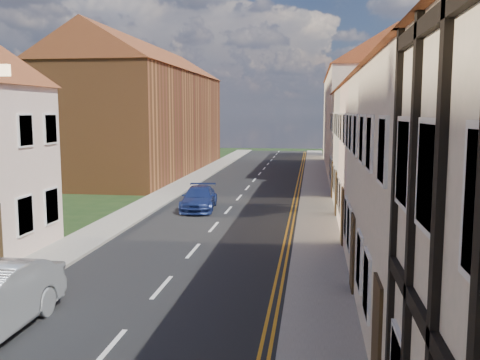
{
  "coord_description": "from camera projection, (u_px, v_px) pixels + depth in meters",
  "views": [
    {
      "loc": [
        4.15,
        7.87,
        4.94
      ],
      "look_at": [
        1.46,
        27.63,
        2.38
      ],
      "focal_mm": 40.0,
      "sensor_mm": 36.0,
      "label": 1
    }
  ],
  "objects": [
    {
      "name": "road",
      "position": [
        214.0,
        227.0,
        22.93
      ],
      "size": [
        7.0,
        90.0,
        0.02
      ],
      "primitive_type": "cube",
      "color": "black",
      "rests_on": "ground"
    },
    {
      "name": "pavement_left",
      "position": [
        116.0,
        223.0,
        23.51
      ],
      "size": [
        1.8,
        90.0,
        0.12
      ],
      "primitive_type": "cube",
      "color": "#ABA69B",
      "rests_on": "ground"
    },
    {
      "name": "pavement_right",
      "position": [
        317.0,
        229.0,
        22.34
      ],
      "size": [
        1.8,
        90.0,
        0.12
      ],
      "primitive_type": "cube",
      "color": "#ABA69B",
      "rests_on": "ground"
    },
    {
      "name": "cottage_r_pink",
      "position": [
        451.0,
        124.0,
        20.03
      ],
      "size": [
        8.3,
        6.0,
        9.0
      ],
      "color": "beige",
      "rests_on": "ground"
    },
    {
      "name": "cottage_r_white_far",
      "position": [
        422.0,
        121.0,
        25.34
      ],
      "size": [
        8.3,
        5.2,
        9.0
      ],
      "color": "beige",
      "rests_on": "ground"
    },
    {
      "name": "cottage_r_cream_far",
      "position": [
        403.0,
        120.0,
        30.65
      ],
      "size": [
        8.3,
        6.0,
        9.0
      ],
      "color": "beige",
      "rests_on": "ground"
    },
    {
      "name": "block_right_far",
      "position": [
        374.0,
        107.0,
        45.58
      ],
      "size": [
        8.3,
        24.2,
        10.5
      ],
      "color": "beige",
      "rests_on": "ground"
    },
    {
      "name": "block_left_far",
      "position": [
        146.0,
        107.0,
        43.16
      ],
      "size": [
        8.3,
        24.2,
        10.5
      ],
      "color": "#98572C",
      "rests_on": "ground"
    },
    {
      "name": "car_far",
      "position": [
        199.0,
        198.0,
        26.99
      ],
      "size": [
        1.99,
        4.13,
        1.16
      ],
      "primitive_type": "imported",
      "rotation": [
        0.0,
        0.0,
        0.09
      ],
      "color": "navy",
      "rests_on": "ground"
    }
  ]
}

